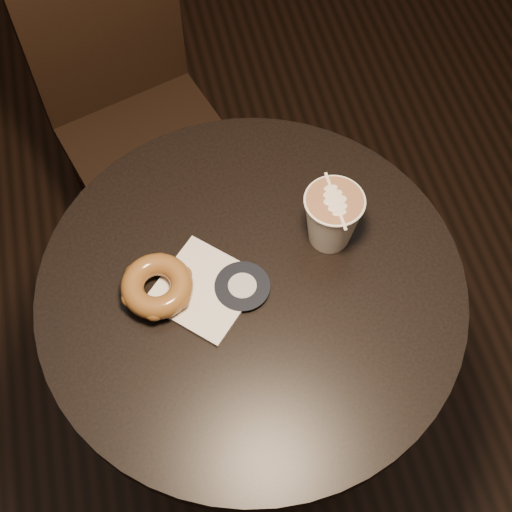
% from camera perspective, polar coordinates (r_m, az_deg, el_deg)
% --- Properties ---
extents(cafe_table, '(0.70, 0.70, 0.75)m').
position_cam_1_polar(cafe_table, '(1.33, -0.33, -6.23)').
color(cafe_table, black).
rests_on(cafe_table, ground).
extents(chair, '(0.46, 0.46, 0.93)m').
position_cam_1_polar(chair, '(1.74, -10.21, 12.69)').
color(chair, black).
rests_on(chair, ground).
extents(pastry_bag, '(0.20, 0.20, 0.01)m').
position_cam_1_polar(pastry_bag, '(1.15, -4.14, -2.69)').
color(pastry_bag, white).
rests_on(pastry_bag, cafe_table).
extents(doughnut, '(0.11, 0.11, 0.04)m').
position_cam_1_polar(doughnut, '(1.13, -7.93, -2.39)').
color(doughnut, brown).
rests_on(doughnut, pastry_bag).
extents(latte_cup, '(0.10, 0.10, 0.11)m').
position_cam_1_polar(latte_cup, '(1.16, 6.08, 2.98)').
color(latte_cup, white).
rests_on(latte_cup, cafe_table).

